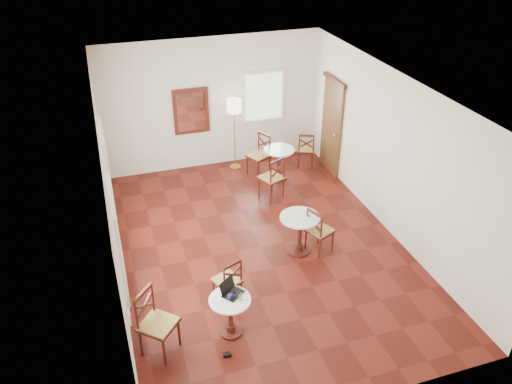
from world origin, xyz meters
TOP-DOWN VIEW (x-y plane):
  - ground at (0.00, 0.00)m, footprint 7.00×7.00m
  - room_shell at (-0.06, 0.27)m, footprint 5.02×7.02m
  - cafe_table_near at (-1.08, -1.85)m, footprint 0.61×0.61m
  - cafe_table_mid at (0.60, -0.33)m, footprint 0.71×0.71m
  - cafe_table_back at (1.20, 2.34)m, footprint 0.69×0.69m
  - chair_near_a at (-0.94, -1.20)m, footprint 0.50×0.50m
  - chair_near_b at (-2.14, -1.86)m, footprint 0.66×0.66m
  - chair_mid_a at (0.77, 1.58)m, footprint 0.58×0.58m
  - chair_mid_b at (0.94, -0.42)m, footprint 0.54×0.54m
  - chair_back_a at (2.01, 2.73)m, footprint 0.51×0.51m
  - chair_back_b at (0.85, 2.68)m, footprint 0.59×0.59m
  - floor_lamp at (0.41, 3.15)m, footprint 0.33×0.33m
  - laptop at (-1.04, -1.73)m, footprint 0.38×0.38m
  - mouse at (-1.03, -1.75)m, footprint 0.11×0.07m
  - navy_mug at (-1.07, -1.85)m, footprint 0.11×0.07m
  - water_glass at (-0.94, -1.90)m, footprint 0.06×0.06m
  - power_adapter at (-1.26, -2.27)m, footprint 0.11×0.06m

SIDE VIEW (x-z plane):
  - ground at x=0.00m, z-range 0.00..0.00m
  - power_adapter at x=-1.26m, z-range 0.00..0.04m
  - cafe_table_near at x=-1.08m, z-range 0.08..0.72m
  - chair_near_a at x=-0.94m, z-range 0.00..0.84m
  - chair_back_a at x=2.01m, z-range 0.00..0.85m
  - chair_mid_b at x=0.94m, z-range 0.00..0.89m
  - cafe_table_back at x=1.20m, z-range 0.09..0.81m
  - cafe_table_mid at x=0.60m, z-range 0.09..0.83m
  - chair_back_b at x=0.85m, z-range 0.00..0.96m
  - chair_mid_a at x=0.77m, z-range 0.00..0.97m
  - chair_near_b at x=-2.14m, z-range 0.00..1.02m
  - mouse at x=-1.03m, z-range 0.64..0.68m
  - navy_mug at x=-1.07m, z-range 0.64..0.73m
  - water_glass at x=-0.94m, z-range 0.64..0.74m
  - laptop at x=-1.04m, z-range 0.59..0.80m
  - floor_lamp at x=0.41m, z-range 0.58..2.26m
  - room_shell at x=-0.06m, z-range 0.38..3.39m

